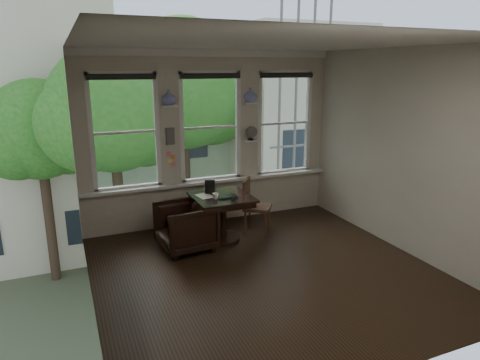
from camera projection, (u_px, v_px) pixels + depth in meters
name	position (u px, v px, depth m)	size (l,w,h in m)	color
ground	(266.00, 271.00, 5.87)	(4.50, 4.50, 0.00)	black
ceiling	(269.00, 43.00, 5.09)	(4.50, 4.50, 0.00)	silver
wall_back	(210.00, 139.00, 7.48)	(4.50, 4.50, 0.00)	beige
wall_front	(391.00, 222.00, 3.48)	(4.50, 4.50, 0.00)	beige
wall_left	(82.00, 183.00, 4.63)	(4.50, 4.50, 0.00)	beige
wall_right	(403.00, 152.00, 6.33)	(4.50, 4.50, 0.00)	beige
window_left	(125.00, 132.00, 6.89)	(1.10, 0.12, 1.90)	white
window_center	(210.00, 127.00, 7.43)	(1.10, 0.12, 1.90)	white
window_right	(283.00, 123.00, 7.98)	(1.10, 0.12, 1.90)	white
shelf_left	(169.00, 106.00, 6.97)	(0.26, 0.16, 0.03)	white
shelf_right	(250.00, 103.00, 7.51)	(0.26, 0.16, 0.03)	white
intercom	(170.00, 136.00, 7.12)	(0.14, 0.06, 0.28)	#59544F
sticky_notes	(171.00, 157.00, 7.22)	(0.16, 0.01, 0.24)	pink
desk_fan	(251.00, 135.00, 7.64)	(0.20, 0.20, 0.24)	#59544F
vase_left	(169.00, 97.00, 6.93)	(0.24, 0.24, 0.25)	white
vase_right	(250.00, 95.00, 7.48)	(0.24, 0.24, 0.25)	white
table	(222.00, 218.00, 6.82)	(0.90, 0.90, 0.75)	black
armchair_left	(185.00, 226.00, 6.50)	(0.79, 0.81, 0.74)	black
cushion_red	(185.00, 221.00, 6.48)	(0.45, 0.45, 0.06)	maroon
side_chair_right	(257.00, 207.00, 7.12)	(0.42, 0.42, 0.92)	#3F2216
laptop	(229.00, 198.00, 6.60)	(0.32, 0.21, 0.03)	black
mug	(215.00, 196.00, 6.57)	(0.10, 0.10, 0.09)	white
drinking_glass	(233.00, 197.00, 6.50)	(0.11, 0.11, 0.09)	white
tablet	(210.00, 187.00, 6.83)	(0.16, 0.02, 0.22)	black
papers	(205.00, 196.00, 6.72)	(0.22, 0.30, 0.00)	silver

